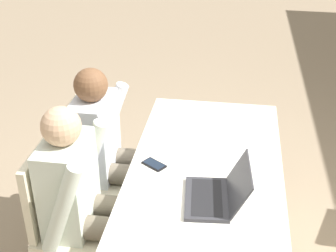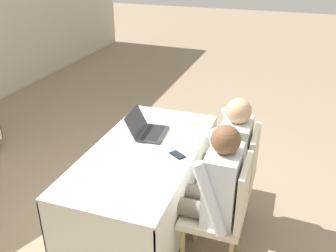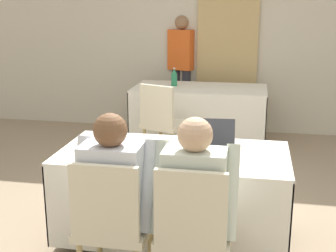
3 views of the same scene
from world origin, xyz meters
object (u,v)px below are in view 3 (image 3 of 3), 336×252
object	(u,v)px
person_red_shirt	(181,65)
person_checkered_shirt	(116,191)
chair_near_left	(112,222)
water_bottle	(174,78)
laptop	(212,146)
person_white_shirt	(196,197)
cell_phone	(167,164)
chair_far_spare	(163,120)
chair_near_right	(193,229)

from	to	relation	value
person_red_shirt	person_checkered_shirt	bearing A→B (deg)	-68.62
chair_near_left	water_bottle	bearing A→B (deg)	-86.40
laptop	person_white_shirt	size ratio (longest dim) A/B	0.31
laptop	water_bottle	xyz separation A→B (m)	(-0.73, 2.55, 0.06)
chair_near_left	person_white_shirt	world-z (taller)	person_white_shirt
person_white_shirt	person_red_shirt	world-z (taller)	person_red_shirt
person_white_shirt	cell_phone	bearing A→B (deg)	-54.57
water_bottle	person_red_shirt	world-z (taller)	person_red_shirt
cell_phone	person_white_shirt	size ratio (longest dim) A/B	0.13
chair_far_spare	person_white_shirt	world-z (taller)	person_white_shirt
water_bottle	person_checkered_shirt	xyz separation A→B (m)	(0.21, -3.24, -0.17)
chair_near_right	person_checkered_shirt	bearing A→B (deg)	-11.94
laptop	chair_far_spare	xyz separation A→B (m)	(-0.70, 1.67, -0.26)
person_red_shirt	person_white_shirt	bearing A→B (deg)	-61.52
chair_near_left	chair_far_spare	xyz separation A→B (m)	(-0.18, 2.46, 0.00)
water_bottle	person_white_shirt	size ratio (longest dim) A/B	0.20
chair_near_left	cell_phone	bearing A→B (deg)	-120.25
chair_near_left	person_checkered_shirt	size ratio (longest dim) A/B	0.78
chair_near_right	chair_far_spare	distance (m)	2.55
water_bottle	chair_near_left	size ratio (longest dim) A/B	0.25
laptop	water_bottle	size ratio (longest dim) A/B	1.57
chair_near_right	person_checkered_shirt	size ratio (longest dim) A/B	0.78
water_bottle	laptop	bearing A→B (deg)	-74.06
cell_phone	person_checkered_shirt	size ratio (longest dim) A/B	0.13
chair_near_left	person_checkered_shirt	distance (m)	0.19
chair_far_spare	laptop	bearing A→B (deg)	132.50
chair_near_right	person_checkered_shirt	world-z (taller)	person_checkered_shirt
water_bottle	chair_near_left	xyz separation A→B (m)	(0.21, -3.34, -0.33)
laptop	person_red_shirt	world-z (taller)	person_red_shirt
chair_near_left	person_checkered_shirt	world-z (taller)	person_checkered_shirt
chair_near_left	chair_near_right	bearing A→B (deg)	-180.00
cell_phone	person_checkered_shirt	xyz separation A→B (m)	(-0.26, -0.33, -0.07)
cell_phone	chair_near_right	distance (m)	0.55
chair_near_right	person_checkered_shirt	xyz separation A→B (m)	(-0.49, 0.10, 0.16)
laptop	person_white_shirt	xyz separation A→B (m)	(-0.02, -0.69, -0.11)
laptop	chair_far_spare	distance (m)	1.83
chair_near_left	person_checkered_shirt	bearing A→B (deg)	-90.00
chair_near_left	person_red_shirt	xyz separation A→B (m)	(-0.23, 4.01, 0.40)
cell_phone	chair_near_left	world-z (taller)	chair_near_left
laptop	cell_phone	distance (m)	0.44
chair_near_right	chair_far_spare	xyz separation A→B (m)	(-0.68, 2.46, 0.00)
laptop	cell_phone	bearing A→B (deg)	-131.23
cell_phone	person_red_shirt	world-z (taller)	person_red_shirt
laptop	cell_phone	xyz separation A→B (m)	(-0.26, -0.36, -0.04)
laptop	chair_near_left	xyz separation A→B (m)	(-0.52, -0.79, -0.26)
water_bottle	chair_near_right	world-z (taller)	water_bottle
person_white_shirt	water_bottle	bearing A→B (deg)	-77.75
laptop	cell_phone	world-z (taller)	laptop
chair_near_left	person_white_shirt	xyz separation A→B (m)	(0.49, 0.10, 0.16)
chair_far_spare	cell_phone	bearing A→B (deg)	121.92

